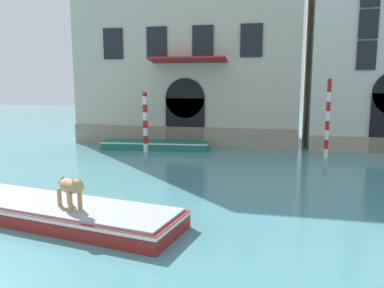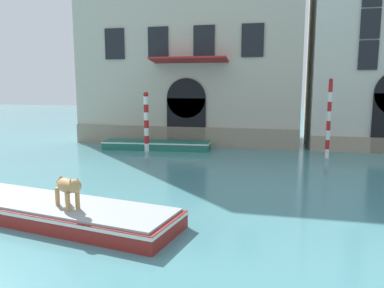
{
  "view_description": "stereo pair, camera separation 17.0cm",
  "coord_description": "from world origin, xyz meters",
  "px_view_note": "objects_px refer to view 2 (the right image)",
  "views": [
    {
      "loc": [
        7.2,
        -3.48,
        3.68
      ],
      "look_at": [
        3.85,
        11.99,
        1.2
      ],
      "focal_mm": 35.0,
      "sensor_mm": 36.0,
      "label": 1
    },
    {
      "loc": [
        7.37,
        -3.44,
        3.68
      ],
      "look_at": [
        3.85,
        11.99,
        1.2
      ],
      "focal_mm": 35.0,
      "sensor_mm": 36.0,
      "label": 2
    }
  ],
  "objects_px": {
    "dog_on_deck": "(68,187)",
    "mooring_pole_0": "(146,121)",
    "boat_moored_near_palazzo": "(157,145)",
    "boat_foreground": "(47,209)",
    "mooring_pole_2": "(329,119)"
  },
  "relations": [
    {
      "from": "dog_on_deck",
      "to": "mooring_pole_0",
      "type": "height_order",
      "value": "mooring_pole_0"
    },
    {
      "from": "boat_moored_near_palazzo",
      "to": "boat_foreground",
      "type": "bearing_deg",
      "value": -91.53
    },
    {
      "from": "mooring_pole_2",
      "to": "dog_on_deck",
      "type": "bearing_deg",
      "value": -124.39
    },
    {
      "from": "mooring_pole_2",
      "to": "boat_foreground",
      "type": "bearing_deg",
      "value": -128.44
    },
    {
      "from": "boat_foreground",
      "to": "boat_moored_near_palazzo",
      "type": "distance_m",
      "value": 11.68
    },
    {
      "from": "boat_foreground",
      "to": "mooring_pole_0",
      "type": "relative_size",
      "value": 2.39
    },
    {
      "from": "dog_on_deck",
      "to": "mooring_pole_2",
      "type": "height_order",
      "value": "mooring_pole_2"
    },
    {
      "from": "mooring_pole_0",
      "to": "boat_foreground",
      "type": "bearing_deg",
      "value": -84.85
    },
    {
      "from": "boat_foreground",
      "to": "mooring_pole_2",
      "type": "height_order",
      "value": "mooring_pole_2"
    },
    {
      "from": "dog_on_deck",
      "to": "mooring_pole_0",
      "type": "xyz_separation_m",
      "value": [
        -1.92,
        11.35,
        0.61
      ]
    },
    {
      "from": "boat_moored_near_palazzo",
      "to": "mooring_pole_0",
      "type": "xyz_separation_m",
      "value": [
        -0.36,
        -0.7,
        1.43
      ]
    },
    {
      "from": "boat_foreground",
      "to": "boat_moored_near_palazzo",
      "type": "xyz_separation_m",
      "value": [
        -0.63,
        11.67,
        -0.02
      ]
    },
    {
      "from": "dog_on_deck",
      "to": "mooring_pole_0",
      "type": "distance_m",
      "value": 11.53
    },
    {
      "from": "dog_on_deck",
      "to": "boat_moored_near_palazzo",
      "type": "xyz_separation_m",
      "value": [
        -1.56,
        12.05,
        -0.82
      ]
    },
    {
      "from": "mooring_pole_2",
      "to": "boat_moored_near_palazzo",
      "type": "bearing_deg",
      "value": 175.72
    }
  ]
}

